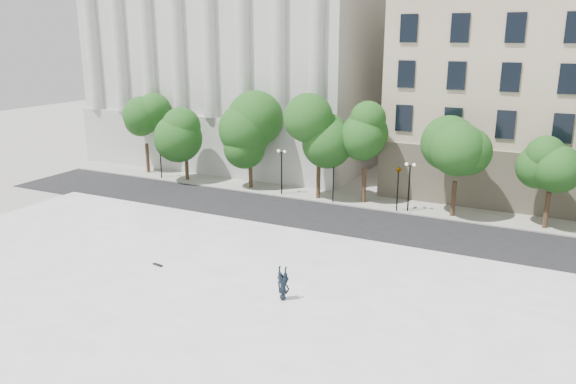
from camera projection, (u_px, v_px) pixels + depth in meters
name	position (u px, v px, depth m)	size (l,w,h in m)	color
ground	(179.00, 320.00, 28.04)	(160.00, 160.00, 0.00)	#ADAAA3
plaza	(213.00, 293.00, 30.57)	(44.00, 22.00, 0.45)	white
street	(321.00, 219.00, 43.57)	(60.00, 8.00, 0.02)	black
far_sidewalk	(348.00, 199.00, 48.73)	(60.00, 4.00, 0.12)	#B3B0A6
building_west	(258.00, 43.00, 65.14)	(31.50, 27.65, 25.60)	beige
traffic_light_west	(334.00, 162.00, 46.63)	(0.54, 1.60, 4.13)	black
traffic_light_east	(399.00, 167.00, 44.22)	(0.54, 1.96, 4.28)	black
person_lying	(283.00, 295.00, 29.17)	(0.67, 0.44, 1.84)	black
skateboard	(158.00, 265.00, 33.60)	(0.72, 0.18, 0.07)	black
street_trees	(328.00, 139.00, 47.46)	(45.69, 5.17, 7.77)	#382619
lamp_posts	(345.00, 170.00, 46.69)	(38.89, 0.28, 4.48)	black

